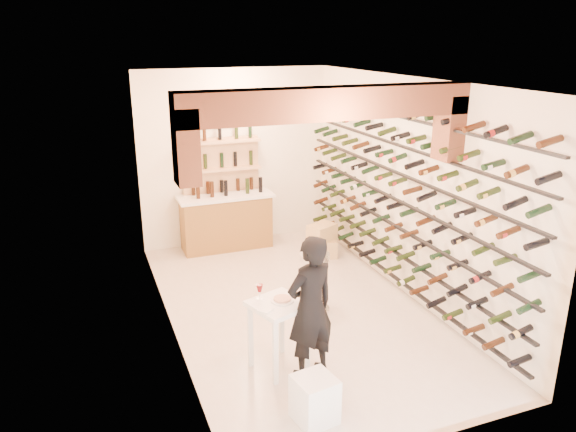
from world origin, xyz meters
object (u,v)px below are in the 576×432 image
(wine_rack, at_px, (394,194))
(back_counter, at_px, (226,220))
(tasting_table, at_px, (278,314))
(crate_lower, at_px, (322,248))
(white_stool, at_px, (315,399))
(person, at_px, (310,308))
(chrome_barstool, at_px, (314,278))

(wine_rack, xyz_separation_m, back_counter, (-1.83, 2.65, -1.02))
(back_counter, bearing_deg, tasting_table, -96.34)
(back_counter, height_order, crate_lower, back_counter)
(wine_rack, bearing_deg, white_stool, -134.07)
(back_counter, relative_size, crate_lower, 3.26)
(white_stool, bearing_deg, crate_lower, 64.69)
(crate_lower, bearing_deg, person, -116.58)
(person, bearing_deg, wine_rack, -156.60)
(wine_rack, xyz_separation_m, crate_lower, (-0.38, 1.64, -1.39))
(back_counter, relative_size, chrome_barstool, 1.97)
(wine_rack, xyz_separation_m, tasting_table, (-2.27, -1.31, -0.85))
(person, bearing_deg, tasting_table, -56.47)
(wine_rack, height_order, person, wine_rack)
(tasting_table, bearing_deg, chrome_barstool, 31.58)
(tasting_table, distance_m, white_stool, 1.11)
(person, bearing_deg, chrome_barstool, -130.37)
(chrome_barstool, bearing_deg, crate_lower, 62.55)
(chrome_barstool, bearing_deg, white_stool, -113.49)
(white_stool, relative_size, person, 0.29)
(wine_rack, relative_size, chrome_barstool, 6.61)
(wine_rack, bearing_deg, crate_lower, 102.92)
(back_counter, distance_m, crate_lower, 1.81)
(person, bearing_deg, back_counter, -106.94)
(back_counter, distance_m, chrome_barstool, 2.85)
(back_counter, xyz_separation_m, tasting_table, (-0.44, -3.96, 0.16))
(white_stool, bearing_deg, wine_rack, 45.93)
(back_counter, bearing_deg, white_stool, -94.86)
(tasting_table, height_order, crate_lower, tasting_table)
(person, relative_size, chrome_barstool, 1.97)
(chrome_barstool, bearing_deg, person, -115.47)
(wine_rack, distance_m, white_stool, 3.49)
(tasting_table, distance_m, crate_lower, 3.55)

